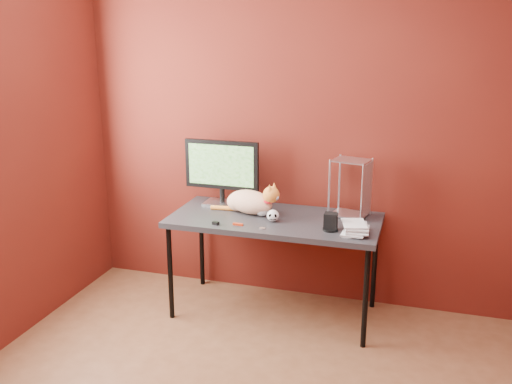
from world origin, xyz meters
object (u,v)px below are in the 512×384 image
(skull_mug, at_px, (273,216))
(book_stack, at_px, (347,173))
(monitor, at_px, (222,169))
(cat, at_px, (250,202))
(desk, at_px, (275,224))
(speaker, at_px, (331,222))

(skull_mug, distance_m, book_stack, 0.63)
(monitor, height_order, cat, monitor)
(cat, relative_size, book_stack, 0.67)
(desk, relative_size, skull_mug, 16.64)
(speaker, xyz_separation_m, book_stack, (0.10, -0.01, 0.35))
(cat, bearing_deg, monitor, 170.40)
(monitor, distance_m, cat, 0.36)
(skull_mug, xyz_separation_m, speaker, (0.42, -0.06, 0.01))
(monitor, relative_size, cat, 1.06)
(cat, distance_m, skull_mug, 0.25)
(speaker, height_order, book_stack, book_stack)
(monitor, xyz_separation_m, book_stack, (1.00, -0.35, 0.13))
(desk, xyz_separation_m, monitor, (-0.47, 0.19, 0.33))
(desk, xyz_separation_m, cat, (-0.20, 0.04, 0.14))
(desk, xyz_separation_m, skull_mug, (0.01, -0.09, 0.09))
(skull_mug, height_order, book_stack, book_stack)
(monitor, bearing_deg, speaker, -20.18)
(desk, relative_size, cat, 2.75)
(desk, bearing_deg, cat, 167.88)
(desk, distance_m, skull_mug, 0.13)
(cat, relative_size, speaker, 4.49)
(cat, xyz_separation_m, book_stack, (0.72, -0.20, 0.32))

